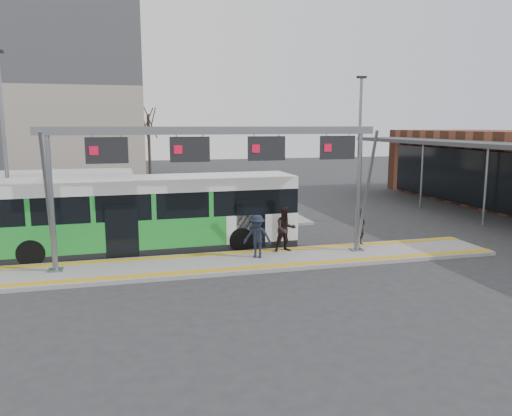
{
  "coord_description": "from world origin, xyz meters",
  "views": [
    {
      "loc": [
        -3.87,
        -18.57,
        5.41
      ],
      "look_at": [
        1.78,
        3.0,
        1.69
      ],
      "focal_mm": 35.0,
      "sensor_mm": 36.0,
      "label": 1
    }
  ],
  "objects": [
    {
      "name": "ground",
      "position": [
        0.0,
        0.0,
        0.0
      ],
      "size": [
        120.0,
        120.0,
        0.0
      ],
      "primitive_type": "plane",
      "color": "#2D2D30",
      "rests_on": "ground"
    },
    {
      "name": "platform_main",
      "position": [
        0.0,
        0.0,
        0.07
      ],
      "size": [
        22.0,
        3.0,
        0.15
      ],
      "primitive_type": "cube",
      "color": "gray",
      "rests_on": "ground"
    },
    {
      "name": "platform_second",
      "position": [
        -4.0,
        8.0,
        0.07
      ],
      "size": [
        20.0,
        3.0,
        0.15
      ],
      "primitive_type": "cube",
      "color": "gray",
      "rests_on": "ground"
    },
    {
      "name": "tactile_main",
      "position": [
        0.0,
        0.0,
        0.16
      ],
      "size": [
        22.0,
        2.65,
        0.02
      ],
      "color": "gold",
      "rests_on": "platform_main"
    },
    {
      "name": "tactile_second",
      "position": [
        -4.0,
        9.15,
        0.16
      ],
      "size": [
        20.0,
        0.35,
        0.02
      ],
      "color": "gold",
      "rests_on": "platform_second"
    },
    {
      "name": "gantry",
      "position": [
        -0.35,
        0.25,
        4.3
      ],
      "size": [
        13.0,
        1.68,
        5.2
      ],
      "color": "slate",
      "rests_on": "platform_main"
    },
    {
      "name": "apartment_block",
      "position": [
        -14.0,
        36.0,
        9.21
      ],
      "size": [
        24.5,
        12.5,
        18.4
      ],
      "color": "#A99D8D",
      "rests_on": "ground"
    },
    {
      "name": "hero_bus",
      "position": [
        -3.11,
        3.02,
        1.62
      ],
      "size": [
        12.9,
        3.02,
        3.53
      ],
      "rotation": [
        0.0,
        0.0,
        0.02
      ],
      "color": "black",
      "rests_on": "ground"
    },
    {
      "name": "bg_bus_green",
      "position": [
        -9.86,
        11.22,
        1.41
      ],
      "size": [
        11.43,
        2.5,
        2.85
      ],
      "rotation": [
        0.0,
        0.0,
        0.01
      ],
      "color": "black",
      "rests_on": "ground"
    },
    {
      "name": "passenger_a",
      "position": [
        6.04,
        1.1,
        0.98
      ],
      "size": [
        0.72,
        0.65,
        1.66
      ],
      "primitive_type": "imported",
      "rotation": [
        0.0,
        0.0,
        0.54
      ],
      "color": "black",
      "rests_on": "platform_main"
    },
    {
      "name": "passenger_b",
      "position": [
        2.5,
        0.88,
        1.1
      ],
      "size": [
        0.96,
        0.77,
        1.9
      ],
      "primitive_type": "imported",
      "rotation": [
        0.0,
        0.0,
        0.06
      ],
      "color": "black",
      "rests_on": "platform_main"
    },
    {
      "name": "passenger_c",
      "position": [
        1.11,
        0.21,
        1.02
      ],
      "size": [
        1.28,
        1.05,
        1.73
      ],
      "primitive_type": "imported",
      "rotation": [
        0.0,
        0.0,
        -0.43
      ],
      "color": "#1A1F2F",
      "rests_on": "platform_main"
    },
    {
      "name": "tree_left",
      "position": [
        -7.35,
        32.22,
        5.72
      ],
      "size": [
        1.4,
        1.4,
        7.55
      ],
      "color": "#382B21",
      "rests_on": "ground"
    },
    {
      "name": "tree_mid",
      "position": [
        -1.57,
        31.28,
        5.54
      ],
      "size": [
        1.4,
        1.4,
        7.3
      ],
      "color": "#382B21",
      "rests_on": "ground"
    },
    {
      "name": "lamp_west",
      "position": [
        -8.81,
        4.73,
        4.48
      ],
      "size": [
        0.5,
        0.25,
        8.46
      ],
      "color": "slate",
      "rests_on": "ground"
    },
    {
      "name": "lamp_east",
      "position": [
        8.63,
        6.68,
        4.25
      ],
      "size": [
        0.5,
        0.25,
        8.01
      ],
      "color": "slate",
      "rests_on": "ground"
    }
  ]
}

